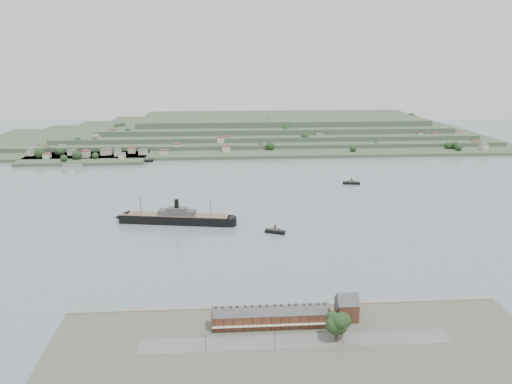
{
  "coord_description": "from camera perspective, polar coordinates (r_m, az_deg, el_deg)",
  "views": [
    {
      "loc": [
        -31.69,
        -377.91,
        126.25
      ],
      "look_at": [
        -2.92,
        30.0,
        13.17
      ],
      "focal_mm": 35.0,
      "sensor_mm": 36.0,
      "label": 1
    }
  ],
  "objects": [
    {
      "name": "tugboat",
      "position": [
        365.42,
        2.2,
        -4.49
      ],
      "size": [
        15.18,
        9.45,
        6.67
      ],
      "color": "black",
      "rests_on": "ground"
    },
    {
      "name": "ground",
      "position": [
        399.7,
        0.72,
        -2.96
      ],
      "size": [
        1400.0,
        1400.0,
        0.0
      ],
      "primitive_type": "plane",
      "color": "slate",
      "rests_on": "ground"
    },
    {
      "name": "terrace_row",
      "position": [
        242.46,
        1.67,
        -14.05
      ],
      "size": [
        55.6,
        9.8,
        11.07
      ],
      "color": "#4A2A1A",
      "rests_on": "ground"
    },
    {
      "name": "steamship",
      "position": [
        390.96,
        -9.59,
        -2.95
      ],
      "size": [
        96.06,
        26.85,
        23.16
      ],
      "color": "black",
      "rests_on": "ground"
    },
    {
      "name": "gabled_building",
      "position": [
        251.4,
        10.34,
        -12.83
      ],
      "size": [
        10.4,
        10.18,
        14.09
      ],
      "color": "#4A2A1A",
      "rests_on": "ground"
    },
    {
      "name": "ferry_west",
      "position": [
        622.61,
        -12.55,
        3.54
      ],
      "size": [
        18.86,
        7.23,
        6.9
      ],
      "color": "black",
      "rests_on": "ground"
    },
    {
      "name": "ferry_east",
      "position": [
        511.32,
        10.85,
        1.06
      ],
      "size": [
        17.6,
        7.64,
        6.39
      ],
      "color": "black",
      "rests_on": "ground"
    },
    {
      "name": "far_peninsula",
      "position": [
        781.72,
        0.38,
        7.04
      ],
      "size": [
        760.0,
        309.0,
        30.0
      ],
      "color": "#334931",
      "rests_on": "ground"
    },
    {
      "name": "fig_tree",
      "position": [
        233.1,
        9.34,
        -14.59
      ],
      "size": [
        12.24,
        10.6,
        13.67
      ],
      "color": "#432B1F",
      "rests_on": "ground"
    },
    {
      "name": "near_shore",
      "position": [
        230.72,
        4.73,
        -17.48
      ],
      "size": [
        220.0,
        80.0,
        2.6
      ],
      "color": "#4C5142",
      "rests_on": "ground"
    }
  ]
}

